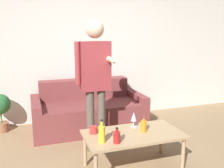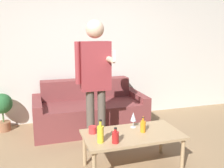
% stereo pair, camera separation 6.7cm
% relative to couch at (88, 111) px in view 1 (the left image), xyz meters
% --- Properties ---
extents(wall_back, '(8.00, 0.06, 2.70)m').
position_rel_couch_xyz_m(wall_back, '(0.15, 0.52, 1.06)').
color(wall_back, silver).
rests_on(wall_back, ground_plane).
extents(couch, '(1.84, 0.90, 0.79)m').
position_rel_couch_xyz_m(couch, '(0.00, 0.00, 0.00)').
color(couch, brown).
rests_on(couch, ground_plane).
extents(coffee_table, '(1.14, 0.61, 0.45)m').
position_rel_couch_xyz_m(coffee_table, '(0.19, -1.48, 0.11)').
color(coffee_table, tan).
rests_on(coffee_table, ground_plane).
extents(bottle_orange, '(0.07, 0.07, 0.17)m').
position_rel_couch_xyz_m(bottle_orange, '(-0.08, -1.66, 0.23)').
color(bottle_orange, '#B21E1E').
rests_on(bottle_orange, coffee_table).
extents(bottle_green, '(0.06, 0.06, 0.19)m').
position_rel_couch_xyz_m(bottle_green, '(0.32, -1.48, 0.23)').
color(bottle_green, orange).
rests_on(bottle_green, coffee_table).
extents(bottle_dark, '(0.07, 0.07, 0.25)m').
position_rel_couch_xyz_m(bottle_dark, '(-0.23, -1.60, 0.26)').
color(bottle_dark, yellow).
rests_on(bottle_dark, coffee_table).
extents(wine_glass_near, '(0.07, 0.07, 0.19)m').
position_rel_couch_xyz_m(wine_glass_near, '(0.27, -1.31, 0.29)').
color(wine_glass_near, silver).
rests_on(wine_glass_near, coffee_table).
extents(cup_on_table, '(0.09, 0.09, 0.08)m').
position_rel_couch_xyz_m(cup_on_table, '(-0.25, -1.34, 0.20)').
color(cup_on_table, red).
rests_on(cup_on_table, coffee_table).
extents(person_standing_front, '(0.46, 0.44, 1.76)m').
position_rel_couch_xyz_m(person_standing_front, '(-0.09, -0.85, 0.77)').
color(person_standing_front, brown).
rests_on(person_standing_front, ground_plane).
extents(potted_plant, '(0.33, 0.33, 0.63)m').
position_rel_couch_xyz_m(potted_plant, '(-1.39, 0.27, 0.11)').
color(potted_plant, '#936042').
rests_on(potted_plant, ground_plane).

